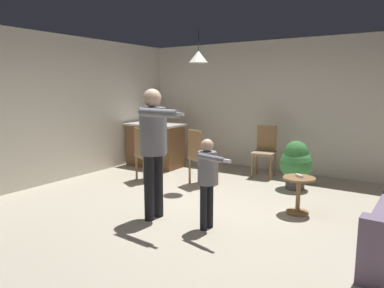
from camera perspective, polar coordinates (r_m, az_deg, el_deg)
The scene contains 13 objects.
ground at distance 5.03m, azimuth 1.17°, elevation -11.21°, with size 7.68×7.68×0.00m, color #B2A893.
wall_back at distance 7.63m, azimuth 14.13°, elevation 5.87°, with size 6.40×0.10×2.70m, color silver.
wall_left at distance 6.97m, azimuth -21.79°, elevation 5.21°, with size 0.10×6.40×2.70m, color silver.
kitchen_counter at distance 7.93m, azimuth -5.93°, elevation -0.14°, with size 1.26×0.66×0.95m.
side_table_by_couch at distance 5.17m, azimuth 16.68°, elevation -7.19°, with size 0.44×0.44×0.52m.
person_adult at distance 4.65m, azimuth -6.16°, elevation 0.71°, with size 0.83×0.54×1.73m.
person_child at distance 4.34m, azimuth 2.50°, elevation -4.80°, with size 0.55×0.41×1.13m.
dining_chair_by_counter at distance 6.35m, azimuth 1.31°, elevation -1.78°, with size 0.55×0.55×1.00m.
dining_chair_near_wall at distance 7.10m, azimuth 11.61°, elevation -0.80°, with size 0.47×0.47×1.00m.
dining_chair_centre_back at distance 6.70m, azimuth -7.53°, elevation -1.28°, with size 0.56×0.56×1.00m.
potted_plant_corner at distance 6.36m, azimuth 16.31°, elevation -2.89°, with size 0.55×0.55×0.84m.
spare_remote_on_table at distance 5.13m, azimuth 16.78°, elevation -4.91°, with size 0.04×0.13×0.04m, color white.
ceiling_light_pendant at distance 6.13m, azimuth 1.04°, elevation 13.84°, with size 0.32×0.32×0.55m.
Camera 1 is at (2.50, -4.00, 1.75)m, focal length 33.28 mm.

